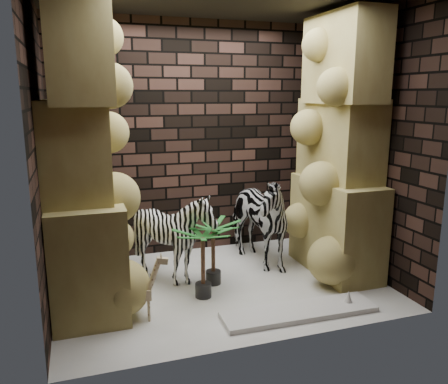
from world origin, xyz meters
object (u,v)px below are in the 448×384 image
object	(u,v)px
zebra_right	(253,210)
surfboard	(299,312)
palm_back	(203,263)
zebra_left	(173,241)
giraffe_toy	(139,288)
palm_front	(213,252)

from	to	relation	value
zebra_right	surfboard	size ratio (longest dim) A/B	0.90
palm_back	zebra_right	bearing A→B (deg)	40.72
zebra_left	palm_back	bearing A→B (deg)	-59.31
giraffe_toy	palm_back	xyz separation A→B (m)	(0.70, 0.30, 0.05)
palm_front	palm_back	xyz separation A→B (m)	(-0.20, -0.29, 0.01)
giraffe_toy	surfboard	world-z (taller)	giraffe_toy
zebra_left	palm_back	distance (m)	0.52
zebra_right	palm_back	xyz separation A→B (m)	(-0.85, -0.73, -0.31)
zebra_right	zebra_left	size ratio (longest dim) A/B	1.29
palm_front	palm_back	distance (m)	0.35
zebra_right	giraffe_toy	size ratio (longest dim) A/B	2.09
zebra_left	giraffe_toy	bearing A→B (deg)	-116.10
palm_front	surfboard	bearing A→B (deg)	-58.39
zebra_right	zebra_left	distance (m)	1.11
zebra_right	surfboard	distance (m)	1.54
zebra_left	surfboard	bearing A→B (deg)	-42.20
palm_front	palm_back	bearing A→B (deg)	-124.47
zebra_right	palm_front	distance (m)	0.85
zebra_left	palm_front	distance (m)	0.46
giraffe_toy	surfboard	bearing A→B (deg)	-8.27
zebra_left	palm_front	xyz separation A→B (m)	(0.41, -0.18, -0.12)
palm_front	surfboard	distance (m)	1.16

